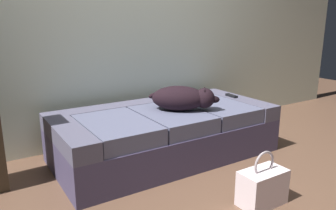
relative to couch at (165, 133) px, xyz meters
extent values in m
plane|color=brown|center=(0.00, -1.07, -0.22)|extent=(10.00, 10.00, 0.00)
cube|color=#463F5F|center=(0.00, 0.00, -0.07)|extent=(1.93, 0.94, 0.30)
cube|color=#555368|center=(-0.87, 0.00, 0.15)|extent=(0.20, 0.94, 0.13)
cube|color=#555368|center=(0.87, 0.00, 0.15)|extent=(0.20, 0.94, 0.13)
cube|color=#555368|center=(0.00, 0.37, 0.15)|extent=(1.53, 0.20, 0.13)
cube|color=slate|center=(-0.51, -0.10, 0.15)|extent=(0.49, 0.73, 0.13)
cube|color=slate|center=(0.00, -0.10, 0.15)|extent=(0.49, 0.73, 0.13)
cube|color=slate|center=(0.51, -0.10, 0.15)|extent=(0.49, 0.73, 0.13)
ellipsoid|color=black|center=(0.09, -0.09, 0.33)|extent=(0.53, 0.50, 0.21)
sphere|color=black|center=(0.26, -0.22, 0.33)|extent=(0.18, 0.18, 0.18)
ellipsoid|color=black|center=(0.33, -0.27, 0.32)|extent=(0.12, 0.11, 0.06)
cone|color=black|center=(0.29, -0.19, 0.40)|extent=(0.04, 0.04, 0.05)
cone|color=black|center=(0.23, -0.26, 0.40)|extent=(0.04, 0.04, 0.05)
ellipsoid|color=black|center=(-0.05, 0.08, 0.34)|extent=(0.19, 0.12, 0.05)
cube|color=black|center=(0.84, 0.05, 0.23)|extent=(0.05, 0.15, 0.02)
cube|color=silver|center=(0.11, -1.05, -0.10)|extent=(0.32, 0.18, 0.24)
torus|color=#A39699|center=(0.11, -1.05, 0.07)|extent=(0.18, 0.02, 0.18)
camera|label=1|loc=(-1.47, -2.37, 0.98)|focal=34.98mm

